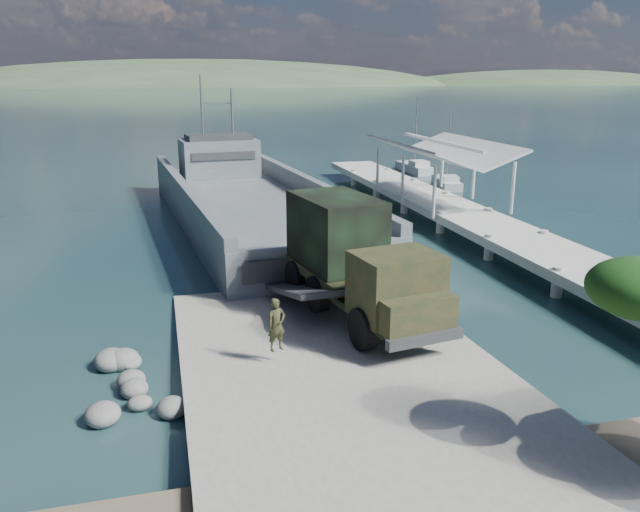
{
  "coord_description": "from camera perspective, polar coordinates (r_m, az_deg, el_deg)",
  "views": [
    {
      "loc": [
        -5.17,
        -18.56,
        9.46
      ],
      "look_at": [
        1.12,
        6.0,
        2.07
      ],
      "focal_mm": 35.0,
      "sensor_mm": 36.0,
      "label": 1
    }
  ],
  "objects": [
    {
      "name": "landing_craft",
      "position": [
        41.28,
        -6.51,
        4.1
      ],
      "size": [
        11.35,
        35.0,
        10.24
      ],
      "rotation": [
        0.0,
        0.0,
        0.09
      ],
      "color": "#4C5659",
      "rests_on": "ground"
    },
    {
      "name": "distant_headlands",
      "position": [
        581.26,
        -9.25,
        15.12
      ],
      "size": [
        1000.0,
        240.0,
        48.0
      ],
      "primitive_type": null,
      "color": "#33472C",
      "rests_on": "ground"
    },
    {
      "name": "shoreline_rocks",
      "position": [
        21.3,
        -15.89,
        -10.78
      ],
      "size": [
        3.2,
        5.6,
        0.9
      ],
      "primitive_type": null,
      "color": "#585956",
      "rests_on": "ground"
    },
    {
      "name": "sailboat_near",
      "position": [
        55.96,
        11.53,
        6.56
      ],
      "size": [
        2.68,
        5.59,
        6.56
      ],
      "rotation": [
        0.0,
        0.0,
        -0.21
      ],
      "color": "beige",
      "rests_on": "ground"
    },
    {
      "name": "boat_ramp",
      "position": [
        20.49,
        1.85,
        -10.46
      ],
      "size": [
        10.0,
        18.0,
        0.5
      ],
      "primitive_type": "cube",
      "color": "gray",
      "rests_on": "ground"
    },
    {
      "name": "soldier",
      "position": [
        20.25,
        -3.98,
        -7.3
      ],
      "size": [
        0.75,
        0.62,
        1.76
      ],
      "primitive_type": "imported",
      "rotation": [
        0.0,
        0.0,
        0.37
      ],
      "color": "black",
      "rests_on": "boat_ramp"
    },
    {
      "name": "military_truck",
      "position": [
        24.03,
        3.12,
        -0.26
      ],
      "size": [
        4.33,
        9.59,
        4.29
      ],
      "rotation": [
        0.0,
        0.0,
        0.17
      ],
      "color": "black",
      "rests_on": "boat_ramp"
    },
    {
      "name": "ground",
      "position": [
        21.46,
        1.09,
        -9.9
      ],
      "size": [
        1400.0,
        1400.0,
        0.0
      ],
      "primitive_type": "plane",
      "color": "#19373D",
      "rests_on": "ground"
    },
    {
      "name": "sailboat_far",
      "position": [
        64.11,
        8.68,
        7.95
      ],
      "size": [
        1.82,
        6.12,
        7.44
      ],
      "rotation": [
        0.0,
        0.0,
        0.01
      ],
      "color": "beige",
      "rests_on": "ground"
    },
    {
      "name": "pier",
      "position": [
        42.25,
        11.42,
        5.21
      ],
      "size": [
        6.4,
        44.0,
        6.1
      ],
      "color": "#AAA9A0",
      "rests_on": "ground"
    }
  ]
}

